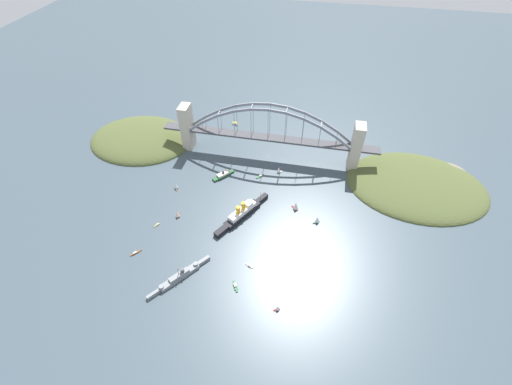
# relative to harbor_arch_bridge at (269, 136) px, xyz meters

# --- Properties ---
(ground_plane) EXTENTS (1400.00, 1400.00, 0.00)m
(ground_plane) POSITION_rel_harbor_arch_bridge_xyz_m (-0.00, 0.00, -32.99)
(ground_plane) COLOR #3D4C56
(harbor_arch_bridge) EXTENTS (281.58, 20.52, 76.34)m
(harbor_arch_bridge) POSITION_rel_harbor_arch_bridge_xyz_m (0.00, 0.00, 0.00)
(harbor_arch_bridge) COLOR beige
(harbor_arch_bridge) RESTS_ON ground
(headland_west_shore) EXTENTS (168.13, 129.77, 23.47)m
(headland_west_shore) POSITION_rel_harbor_arch_bridge_xyz_m (-190.83, 20.26, -32.99)
(headland_west_shore) COLOR #4C562D
(headland_west_shore) RESTS_ON ground
(headland_east_shore) EXTENTS (145.20, 118.51, 26.51)m
(headland_east_shore) POSITION_rel_harbor_arch_bridge_xyz_m (181.75, -1.97, -32.99)
(headland_east_shore) COLOR #4C562D
(headland_east_shore) RESTS_ON ground
(ocean_liner) EXTENTS (47.02, 74.15, 19.87)m
(ocean_liner) POSITION_rel_harbor_arch_bridge_xyz_m (9.16, 112.89, -27.63)
(ocean_liner) COLOR black
(ocean_liner) RESTS_ON ground
(naval_cruiser) EXTENTS (44.88, 57.22, 16.66)m
(naval_cruiser) POSITION_rel_harbor_arch_bridge_xyz_m (49.59, 202.00, -30.08)
(naval_cruiser) COLOR gray
(naval_cruiser) RESTS_ON ground
(harbor_ferry_steamer) EXTENTS (23.90, 26.76, 7.66)m
(harbor_ferry_steamer) POSITION_rel_harbor_arch_bridge_xyz_m (48.02, 51.88, -30.68)
(harbor_ferry_steamer) COLOR #23512D
(harbor_ferry_steamer) RESTS_ON ground
(seaplane_taxiing_near_bridge) EXTENTS (9.42, 7.24, 4.90)m
(seaplane_taxiing_near_bridge) POSITION_rel_harbor_arch_bridge_xyz_m (61.57, -65.56, -31.01)
(seaplane_taxiing_near_bridge) COLOR #B7B7B2
(seaplane_taxiing_near_bridge) RESTS_ON ground
(small_boat_0) EXTENTS (7.45, 11.72, 2.33)m
(small_boat_0) POSITION_rel_harbor_arch_bridge_xyz_m (-4.59, 200.60, -32.16)
(small_boat_0) COLOR #2D6B3D
(small_boat_0) RESTS_ON ground
(small_boat_1) EXTENTS (5.07, 8.86, 9.50)m
(small_boat_1) POSITION_rel_harbor_arch_bridge_xyz_m (80.05, 128.15, -28.60)
(small_boat_1) COLOR #B2231E
(small_boat_1) RESTS_ON ground
(small_boat_2) EXTENTS (6.02, 4.51, 7.04)m
(small_boat_2) POSITION_rel_harbor_arch_bridge_xyz_m (-47.30, 215.78, -29.73)
(small_boat_2) COLOR #B2231E
(small_boat_2) RESTS_ON ground
(small_boat_3) EXTENTS (9.14, 8.62, 11.86)m
(small_boat_3) POSITION_rel_harbor_arch_bridge_xyz_m (-48.35, 89.99, -27.56)
(small_boat_3) COLOR #B2231E
(small_boat_3) RESTS_ON ground
(small_boat_4) EXTENTS (4.59, 6.61, 1.83)m
(small_boat_4) POSITION_rel_harbor_arch_bridge_xyz_m (98.03, 144.89, -32.34)
(small_boat_4) COLOR gold
(small_boat_4) RESTS_ON ground
(small_boat_5) EXTENTS (8.97, 10.15, 1.97)m
(small_boat_5) POSITION_rel_harbor_arch_bridge_xyz_m (104.51, 183.99, -32.27)
(small_boat_5) COLOR brown
(small_boat_5) RESTS_ON ground
(small_boat_6) EXTENTS (8.13, 5.03, 1.94)m
(small_boat_6) POSITION_rel_harbor_arch_bridge_xyz_m (-12.63, 175.87, -32.31)
(small_boat_6) COLOR silver
(small_boat_6) RESTS_ON ground
(small_boat_7) EXTENTS (9.63, 9.87, 2.12)m
(small_boat_7) POSITION_rel_harbor_arch_bridge_xyz_m (2.06, 43.35, -32.24)
(small_boat_7) COLOR #2D6B3D
(small_boat_7) RESTS_ON ground
(small_boat_8) EXTENTS (7.70, 6.40, 9.61)m
(small_boat_8) POSITION_rel_harbor_arch_bridge_xyz_m (-74.02, 105.33, -28.47)
(small_boat_8) COLOR #2D6B3D
(small_boat_8) RESTS_ON ground
(small_boat_9) EXTENTS (6.15, 7.99, 8.35)m
(small_boat_9) POSITION_rel_harbor_arch_bridge_xyz_m (98.50, 84.74, -29.04)
(small_boat_9) COLOR brown
(small_boat_9) RESTS_ON ground
(small_boat_10) EXTENTS (8.22, 6.36, 8.82)m
(small_boat_10) POSITION_rel_harbor_arch_bridge_xyz_m (-19.40, 30.18, -28.90)
(small_boat_10) COLOR silver
(small_boat_10) RESTS_ON ground
(channel_marker_buoy) EXTENTS (2.20, 2.20, 2.75)m
(channel_marker_buoy) POSITION_rel_harbor_arch_bridge_xyz_m (-19.62, 24.35, -31.88)
(channel_marker_buoy) COLOR red
(channel_marker_buoy) RESTS_ON ground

